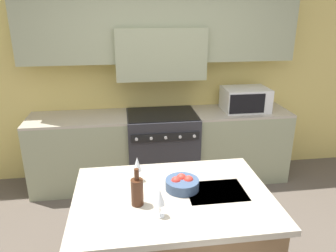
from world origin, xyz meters
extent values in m
cube|color=#DBC166|center=(0.00, 2.15, 1.35)|extent=(10.00, 0.06, 2.70)
cube|color=gray|center=(0.00, 1.95, 1.98)|extent=(3.24, 0.34, 0.85)
cube|color=gray|center=(0.00, 1.92, 1.65)|extent=(1.06, 0.40, 0.60)
cube|color=gray|center=(-1.03, 1.81, 0.45)|extent=(1.19, 0.62, 0.90)
cube|color=#B2A893|center=(-1.03, 1.81, 0.91)|extent=(1.19, 0.62, 0.03)
cube|color=gray|center=(1.03, 1.81, 0.45)|extent=(1.19, 0.62, 0.90)
cube|color=#B2A893|center=(1.03, 1.81, 0.91)|extent=(1.19, 0.62, 0.03)
cube|color=#2D2D33|center=(0.00, 1.79, 0.46)|extent=(0.86, 0.66, 0.92)
cube|color=black|center=(0.00, 1.79, 0.93)|extent=(0.83, 0.61, 0.01)
cube|color=black|center=(0.00, 1.44, 0.76)|extent=(0.79, 0.02, 0.09)
cylinder|color=silver|center=(-0.34, 1.43, 0.76)|extent=(0.04, 0.02, 0.04)
cylinder|color=silver|center=(-0.17, 1.43, 0.76)|extent=(0.04, 0.02, 0.04)
cylinder|color=silver|center=(0.00, 1.43, 0.76)|extent=(0.04, 0.02, 0.04)
cylinder|color=silver|center=(0.17, 1.43, 0.76)|extent=(0.04, 0.02, 0.04)
cylinder|color=silver|center=(0.34, 1.43, 0.76)|extent=(0.04, 0.02, 0.04)
cube|color=silver|center=(1.07, 1.81, 1.07)|extent=(0.56, 0.41, 0.29)
cube|color=black|center=(1.02, 1.60, 1.07)|extent=(0.44, 0.01, 0.24)
cube|color=brown|center=(-0.14, -0.01, 0.43)|extent=(1.33, 0.93, 0.86)
cube|color=#B2A893|center=(-0.14, -0.01, 0.88)|extent=(1.42, 1.02, 0.04)
cube|color=#2D2D30|center=(0.18, -0.01, 0.90)|extent=(0.43, 0.32, 0.01)
cylinder|color=#B2B2B7|center=(0.18, 0.18, 0.90)|extent=(0.02, 0.02, 0.00)
cylinder|color=#422314|center=(-0.40, -0.09, 1.00)|extent=(0.08, 0.08, 0.19)
cylinder|color=#422314|center=(-0.40, -0.09, 1.13)|extent=(0.03, 0.03, 0.08)
cylinder|color=white|center=(-0.26, -0.25, 0.90)|extent=(0.06, 0.06, 0.01)
cylinder|color=white|center=(-0.26, -0.25, 0.95)|extent=(0.01, 0.01, 0.08)
cone|color=white|center=(-0.26, -0.25, 1.04)|extent=(0.07, 0.07, 0.11)
cylinder|color=white|center=(-0.38, 0.24, 0.90)|extent=(0.06, 0.06, 0.01)
cylinder|color=white|center=(-0.38, 0.24, 0.95)|extent=(0.01, 0.01, 0.08)
cone|color=white|center=(-0.38, 0.24, 1.04)|extent=(0.07, 0.07, 0.11)
cylinder|color=#384C6B|center=(-0.06, 0.06, 0.94)|extent=(0.25, 0.25, 0.08)
sphere|color=red|center=(-0.11, 0.06, 0.97)|extent=(0.07, 0.07, 0.07)
sphere|color=red|center=(-0.01, 0.06, 0.97)|extent=(0.07, 0.07, 0.07)
sphere|color=red|center=(-0.06, 0.10, 0.97)|extent=(0.08, 0.08, 0.08)
camera|label=1|loc=(-0.46, -2.02, 2.17)|focal=35.00mm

